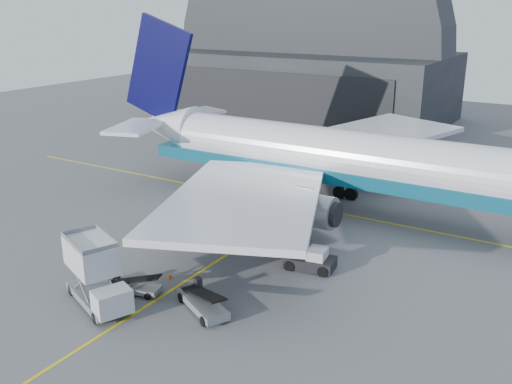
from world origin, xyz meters
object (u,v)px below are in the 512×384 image
Objects in this scene: belt_loader_a at (133,286)px; belt_loader_b at (202,302)px; airliner at (334,157)px; pushback_tug at (311,261)px; catering_truck at (96,274)px.

belt_loader_b reaches higher than belt_loader_a.
airliner is 15.54m from pushback_tug.
catering_truck is at bearing -137.37° from pushback_tug.
catering_truck is 7.71m from belt_loader_b.
belt_loader_a is 0.83× the size of belt_loader_b.
pushback_tug is at bearing 32.40° from belt_loader_a.
belt_loader_a is 5.89m from belt_loader_b.
pushback_tug is 10.45m from belt_loader_b.
catering_truck reaches higher than belt_loader_a.
belt_loader_a is (-9.40, -10.46, -0.18)m from pushback_tug.
belt_loader_a is at bearing -145.68° from belt_loader_b.
belt_loader_b reaches higher than pushback_tug.
catering_truck is 3.25m from belt_loader_a.
belt_loader_a is (-4.85, -24.54, -4.93)m from airliner.
catering_truck reaches higher than belt_loader_b.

